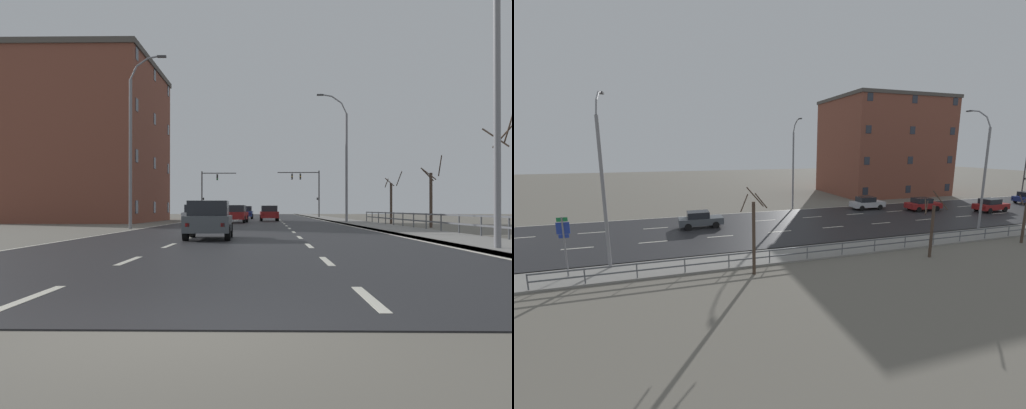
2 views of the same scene
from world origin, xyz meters
The scene contains 18 objects.
ground_plane centered at (0.00, 48.00, -0.06)m, with size 160.00×160.00×0.12m.
road_asphalt_strip centered at (0.00, 60.00, 0.01)m, with size 14.00×120.00×0.03m.
sidewalk_right centered at (8.43, 60.00, 0.06)m, with size 3.00×120.00×0.12m.
guardrail centered at (9.85, 25.58, 0.71)m, with size 0.07×37.28×1.00m.
street_lamp_foreground centered at (7.44, 10.52, 5.38)m, with size 2.53×0.24×11.01m.
street_lamp_midground centered at (7.44, 40.91, 5.34)m, with size 2.58×0.24×10.93m.
street_lamp_left_bank centered at (-7.46, 28.76, 5.34)m, with size 2.33×0.24×10.87m.
traffic_signal_right centered at (6.53, 68.79, 4.40)m, with size 5.65×0.36×6.38m.
traffic_signal_left centered at (-7.10, 69.17, 4.12)m, with size 4.73×0.36×6.33m.
car_near_left centered at (1.14, 50.63, 0.80)m, with size 1.97×4.17×1.57m.
car_distant centered at (-1.70, 61.24, 0.80)m, with size 1.86×4.11×1.57m.
car_mid_centre centered at (-1.79, 43.39, 0.80)m, with size 2.02×4.20×1.57m.
car_far_right centered at (-4.55, 37.41, 0.80)m, with size 1.90×4.13×1.57m.
car_far_left centered at (-1.43, 16.89, 0.80)m, with size 1.93×4.15×1.57m.
brick_building centered at (-16.92, 48.33, 7.74)m, with size 13.92×17.63×15.46m.
bare_tree_near centered at (11.09, 18.91, 2.45)m, with size 1.50×1.62×5.35m.
bare_tree_mid centered at (11.82, 31.30, 2.06)m, with size 1.42×1.30×4.76m.
bare_tree_far centered at (11.35, 40.96, 1.93)m, with size 1.35×1.43×4.37m.
Camera 1 is at (0.93, -5.63, 1.25)m, focal length 38.90 mm.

